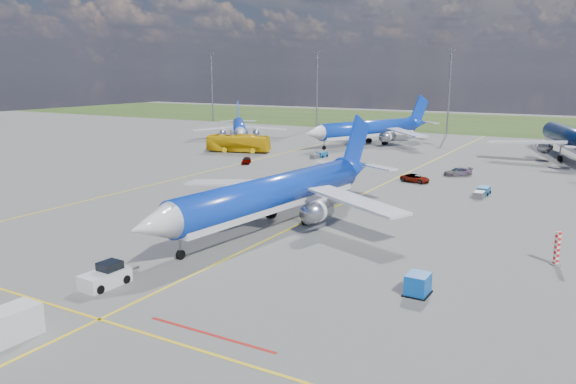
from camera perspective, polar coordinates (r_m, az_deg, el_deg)
The scene contains 18 objects.
ground at distance 55.65m, azimuth -3.03°, elevation -5.27°, with size 400.00×400.00×0.00m, color #565653.
grass_strip at distance 197.32m, azimuth 21.58°, elevation 6.42°, with size 400.00×80.00×0.01m, color #2D4719.
taxiway_lines at distance 79.48m, azimuth 8.01°, elevation -0.08°, with size 60.25×160.00×0.02m.
floodlight_masts at distance 155.69m, azimuth 23.32°, elevation 9.63°, with size 202.20×0.50×22.70m.
warning_post at distance 54.67m, azimuth 25.67°, elevation -5.16°, with size 0.50×0.50×3.00m, color red.
bg_jet_nw at distance 140.33m, azimuth -4.95°, elevation 5.25°, with size 25.57×33.57×8.79m, color #0D35B8, non-canonical shape.
bg_jet_nnw at distance 132.35m, azimuth 8.17°, elevation 4.76°, with size 31.44×41.27×10.81m, color #0D35B8, non-canonical shape.
bg_jet_n at distance 121.80m, azimuth 26.79°, elevation 2.95°, with size 33.71×44.24×11.59m, color #071A42, non-canonical shape.
main_airliner at distance 61.72m, azimuth -1.43°, elevation -3.51°, with size 31.48×41.32×10.82m, color #0D35B8, non-canonical shape.
pushback_tug at distance 47.16m, azimuth -18.00°, elevation -8.16°, with size 2.19×5.46×1.84m.
uld_container at distance 44.29m, azimuth 13.05°, elevation -9.11°, with size 1.62×2.02×1.62m, color #0C4EAE.
service_van at distance 40.13m, azimuth -27.10°, elevation -12.14°, with size 2.03×4.62×2.03m, color silver.
apron_bus at distance 119.31m, azimuth -5.07°, elevation 4.96°, with size 3.17×13.54×3.77m, color yellow.
service_car_a at distance 104.11m, azimuth -4.26°, elevation 3.23°, with size 1.48×3.68×1.25m, color #999999.
service_car_b at distance 88.32m, azimuth 12.80°, elevation 1.37°, with size 2.08×4.51×1.25m, color #999999.
service_car_c at distance 95.74m, azimuth 16.87°, elevation 1.98°, with size 1.85×4.54×1.32m, color #999999.
baggage_tug_w at distance 81.23m, azimuth 19.11°, elevation -0.01°, with size 1.44×4.89×1.09m.
baggage_tug_c at distance 111.48m, azimuth 3.23°, elevation 3.76°, with size 1.90×4.78×1.04m.
Camera 1 is at (29.08, -44.46, 16.58)m, focal length 35.00 mm.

